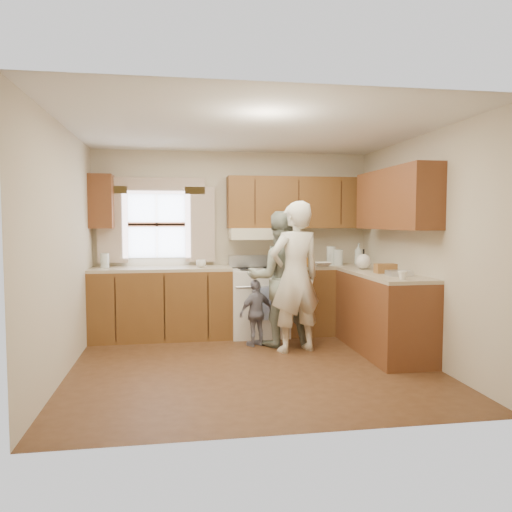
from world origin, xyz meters
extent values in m
plane|color=#432715|center=(0.00, 0.00, 0.00)|extent=(3.80, 3.80, 0.00)
plane|color=white|center=(0.00, 0.00, 2.50)|extent=(3.80, 3.80, 0.00)
plane|color=beige|center=(0.00, 1.75, 1.25)|extent=(3.80, 0.00, 3.80)
plane|color=beige|center=(0.00, -1.75, 1.25)|extent=(3.80, 0.00, 3.80)
plane|color=beige|center=(-1.90, 0.00, 1.25)|extent=(0.00, 3.50, 3.50)
plane|color=beige|center=(1.90, 0.00, 1.25)|extent=(0.00, 3.50, 3.50)
cube|color=#44250E|center=(-0.99, 1.45, 0.45)|extent=(1.82, 0.60, 0.90)
cube|color=#44250E|center=(1.29, 1.45, 0.45)|extent=(1.22, 0.60, 0.90)
cube|color=#44210F|center=(1.60, 0.32, 0.45)|extent=(0.60, 1.65, 0.90)
cube|color=tan|center=(-0.99, 1.45, 0.92)|extent=(1.82, 0.60, 0.04)
cube|color=tan|center=(1.29, 1.45, 0.92)|extent=(1.22, 0.60, 0.04)
cube|color=tan|center=(1.60, 0.32, 0.92)|extent=(0.60, 1.65, 0.04)
cube|color=#44250E|center=(0.90, 1.58, 1.80)|extent=(2.00, 0.33, 0.70)
cube|color=#44210F|center=(-1.75, 1.58, 1.80)|extent=(0.30, 0.33, 0.70)
cube|color=#44210F|center=(1.73, 0.32, 1.80)|extent=(0.33, 1.65, 0.70)
cube|color=beige|center=(0.30, 1.52, 1.38)|extent=(0.76, 0.45, 0.15)
cube|color=silver|center=(-1.05, 1.73, 1.50)|extent=(0.90, 0.03, 0.90)
cube|color=#F9BF49|center=(-1.63, 1.68, 1.50)|extent=(0.40, 0.05, 1.02)
cube|color=#F9BF49|center=(-0.47, 1.68, 1.50)|extent=(0.40, 0.05, 1.02)
cube|color=#F9BF49|center=(-1.05, 1.68, 2.02)|extent=(1.30, 0.05, 0.22)
cylinder|color=white|center=(0.95, 1.65, 1.22)|extent=(0.27, 0.12, 0.12)
imported|color=silver|center=(-0.48, 1.37, 0.99)|extent=(0.14, 0.14, 0.10)
imported|color=silver|center=(1.71, 1.42, 1.09)|extent=(0.12, 0.12, 0.30)
imported|color=silver|center=(1.14, 1.23, 0.97)|extent=(0.25, 0.25, 0.06)
imported|color=silver|center=(1.52, -0.35, 0.99)|extent=(0.10, 0.10, 0.09)
cylinder|color=silver|center=(-1.71, 1.48, 1.04)|extent=(0.11, 0.11, 0.19)
cube|color=olive|center=(0.89, 1.28, 0.95)|extent=(0.24, 0.18, 0.02)
cube|color=#C68129|center=(0.93, 1.44, 0.99)|extent=(0.19, 0.13, 0.10)
cylinder|color=silver|center=(1.32, 1.46, 1.07)|extent=(0.12, 0.12, 0.26)
cylinder|color=silver|center=(1.40, 1.38, 1.05)|extent=(0.13, 0.13, 0.22)
sphere|color=silver|center=(1.53, 0.78, 1.04)|extent=(0.19, 0.19, 0.19)
cube|color=olive|center=(1.62, 0.30, 0.99)|extent=(0.24, 0.13, 0.11)
cube|color=silver|center=(1.64, -0.01, 0.97)|extent=(0.26, 0.18, 0.06)
cube|color=silver|center=(0.30, 1.43, 0.45)|extent=(0.76, 0.64, 0.90)
cube|color=#B7B7BC|center=(0.30, 1.69, 0.99)|extent=(0.76, 0.10, 0.16)
cylinder|color=#B7B7BC|center=(0.30, 1.11, 0.70)|extent=(0.68, 0.03, 0.03)
cube|color=#506FBC|center=(0.35, 1.09, 0.48)|extent=(0.22, 0.02, 0.42)
cylinder|color=black|center=(0.12, 1.55, 0.91)|extent=(0.18, 0.18, 0.01)
cylinder|color=black|center=(0.48, 1.55, 0.91)|extent=(0.18, 0.18, 0.01)
cylinder|color=black|center=(0.12, 1.30, 0.91)|extent=(0.18, 0.18, 0.01)
cylinder|color=black|center=(0.48, 1.30, 0.91)|extent=(0.18, 0.18, 0.01)
imported|color=silver|center=(0.59, 0.53, 0.89)|extent=(0.74, 0.59, 1.78)
imported|color=#24402F|center=(0.47, 0.85, 0.83)|extent=(0.82, 0.65, 1.67)
imported|color=gray|center=(0.18, 0.85, 0.41)|extent=(0.52, 0.39, 0.83)
camera|label=1|loc=(-0.80, -5.17, 1.54)|focal=35.00mm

